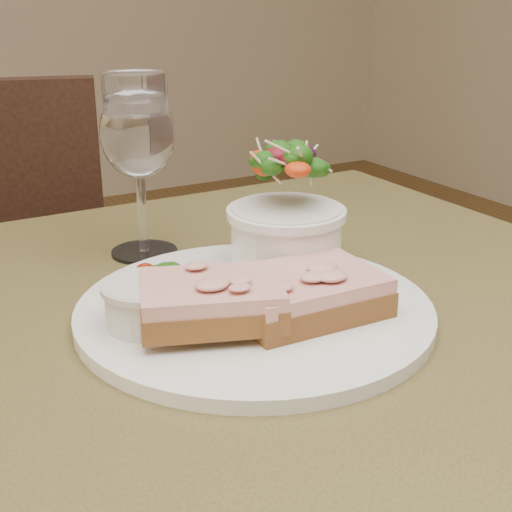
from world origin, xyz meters
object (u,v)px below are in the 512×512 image
cafe_table (263,429)px  ramekin (148,302)px  wine_glass (138,139)px  salad_bowl (286,210)px  dinner_plate (255,310)px  sandwich_front (305,293)px  chair_far (2,405)px  sandwich_back (211,301)px

cafe_table → ramekin: bearing=162.2°
wine_glass → salad_bowl: bearing=-56.0°
dinner_plate → sandwich_front: size_ratio=2.43×
chair_far → wine_glass: bearing=116.5°
ramekin → dinner_plate: bearing=-5.5°
cafe_table → chair_far: size_ratio=0.89×
sandwich_front → wine_glass: 0.25m
chair_far → wine_glass: (0.09, -0.54, 0.58)m
cafe_table → sandwich_back: (-0.05, -0.00, 0.14)m
cafe_table → wine_glass: wine_glass is taller
dinner_plate → ramekin: (-0.09, 0.01, 0.03)m
chair_far → salad_bowl: size_ratio=7.09×
sandwich_front → sandwich_back: sandwich_back is taller
chair_far → dinner_plate: (0.12, -0.73, 0.46)m
sandwich_front → sandwich_back: (-0.08, 0.01, 0.01)m
sandwich_front → sandwich_back: 0.08m
chair_far → dinner_plate: 0.87m
wine_glass → sandwich_front: bearing=-76.7°
ramekin → sandwich_front: bearing=-19.2°
salad_bowl → cafe_table: bearing=-132.4°
chair_far → wine_glass: size_ratio=5.14×
chair_far → ramekin: chair_far is taller
ramekin → salad_bowl: salad_bowl is taller
sandwich_front → salad_bowl: salad_bowl is taller
sandwich_front → cafe_table: bearing=158.9°
cafe_table → sandwich_front: (0.03, -0.01, 0.13)m
ramekin → wine_glass: 0.22m
dinner_plate → sandwich_back: bearing=-157.0°
chair_far → sandwich_back: size_ratio=6.79×
chair_far → sandwich_front: chair_far is taller
sandwich_front → ramekin: ramekin is taller
salad_bowl → dinner_plate: bearing=-139.6°
cafe_table → dinner_plate: size_ratio=2.61×
cafe_table → dinner_plate: dinner_plate is taller
dinner_plate → ramekin: 0.10m
sandwich_front → wine_glass: wine_glass is taller
wine_glass → ramekin: bearing=-110.4°
cafe_table → wine_glass: size_ratio=4.57×
ramekin → wine_glass: bearing=69.6°
chair_far → salad_bowl: (0.19, -0.67, 0.53)m
ramekin → salad_bowl: 0.17m
sandwich_front → wine_glass: size_ratio=0.72×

